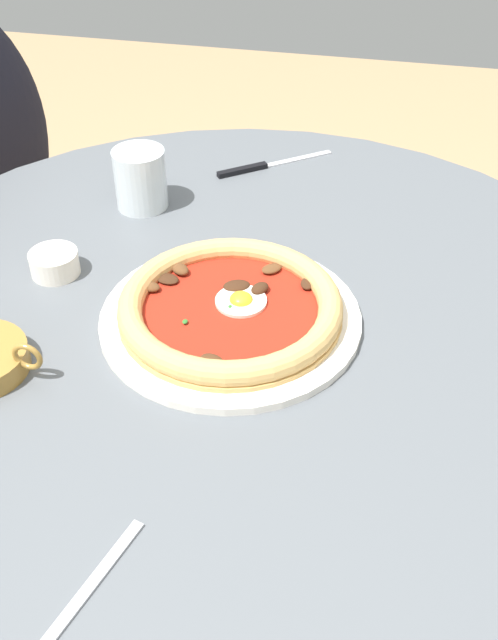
% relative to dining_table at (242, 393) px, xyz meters
% --- Properties ---
extents(dining_table, '(1.02, 1.02, 0.75)m').
position_rel_dining_table_xyz_m(dining_table, '(0.00, 0.00, 0.00)').
color(dining_table, '#565B60').
rests_on(dining_table, ground).
extents(pizza_on_plate, '(0.30, 0.30, 0.04)m').
position_rel_dining_table_xyz_m(pizza_on_plate, '(0.01, -0.01, 0.14)').
color(pizza_on_plate, white).
rests_on(pizza_on_plate, dining_table).
extents(water_glass, '(0.07, 0.07, 0.08)m').
position_rel_dining_table_xyz_m(water_glass, '(-0.22, -0.19, 0.17)').
color(water_glass, silver).
rests_on(water_glass, dining_table).
extents(steak_knife, '(0.13, 0.16, 0.01)m').
position_rel_dining_table_xyz_m(steak_knife, '(-0.36, -0.05, 0.13)').
color(steak_knife, silver).
rests_on(steak_knife, dining_table).
extents(ramekin_capers, '(0.06, 0.06, 0.03)m').
position_rel_dining_table_xyz_m(ramekin_capers, '(-0.03, -0.25, 0.14)').
color(ramekin_capers, white).
rests_on(ramekin_capers, dining_table).
extents(fork_utensil, '(0.18, 0.06, 0.00)m').
position_rel_dining_table_xyz_m(fork_utensil, '(0.39, -0.05, 0.13)').
color(fork_utensil, '#BCBCC1').
rests_on(fork_utensil, dining_table).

